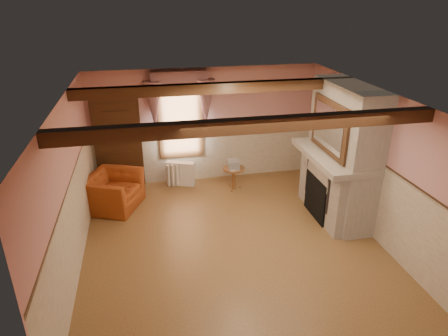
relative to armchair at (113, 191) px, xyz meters
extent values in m
cube|color=brown|center=(2.25, -1.88, -0.38)|extent=(5.50, 6.00, 0.01)
cube|color=silver|center=(2.25, -1.88, 2.42)|extent=(5.50, 6.00, 0.01)
cube|color=#D19191|center=(2.25, 1.12, 1.02)|extent=(5.50, 0.02, 2.80)
cube|color=#D19191|center=(2.25, -4.88, 1.02)|extent=(5.50, 0.02, 2.80)
cube|color=#D19191|center=(-0.50, -1.88, 1.02)|extent=(0.02, 6.00, 2.80)
cube|color=#D19191|center=(5.00, -1.88, 1.02)|extent=(0.02, 6.00, 2.80)
cube|color=black|center=(4.25, -1.28, 0.07)|extent=(0.20, 0.95, 0.90)
imported|color=#994219|center=(0.00, 0.00, 0.00)|extent=(1.42, 1.49, 0.77)
cylinder|color=brown|center=(2.80, 0.33, -0.11)|extent=(0.61, 0.61, 0.55)
cube|color=#B7AD8C|center=(2.78, 0.32, 0.27)|extent=(0.28, 0.33, 0.20)
cube|color=white|center=(1.57, 0.82, -0.08)|extent=(0.72, 0.40, 0.60)
imported|color=brown|center=(4.49, -1.48, 1.08)|extent=(0.38, 0.38, 0.09)
cube|color=black|center=(4.49, -0.48, 1.14)|extent=(0.14, 0.24, 0.20)
cylinder|color=gold|center=(4.49, -1.00, 1.18)|extent=(0.11, 0.11, 0.28)
cylinder|color=maroon|center=(4.49, -1.82, 1.12)|extent=(0.06, 0.06, 0.16)
cylinder|color=yellow|center=(4.49, -1.75, 1.10)|extent=(0.06, 0.06, 0.12)
cube|color=gray|center=(4.67, -1.28, 1.02)|extent=(0.85, 2.00, 2.80)
cube|color=gray|center=(4.49, -1.28, 0.98)|extent=(1.05, 2.05, 0.12)
cube|color=silver|center=(4.31, -1.28, 1.59)|extent=(0.06, 1.44, 1.04)
cube|color=black|center=(0.15, 1.06, 0.67)|extent=(1.10, 0.10, 2.10)
cube|color=white|center=(1.65, 1.09, 1.27)|extent=(1.06, 0.08, 2.02)
cube|color=gray|center=(1.65, 1.00, 1.87)|extent=(1.30, 0.14, 1.40)
cube|color=black|center=(2.25, -3.08, 2.32)|extent=(5.50, 0.18, 0.20)
cube|color=black|center=(2.25, -0.68, 2.32)|extent=(5.50, 0.18, 0.20)
camera|label=1|loc=(0.80, -8.13, 3.97)|focal=32.00mm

